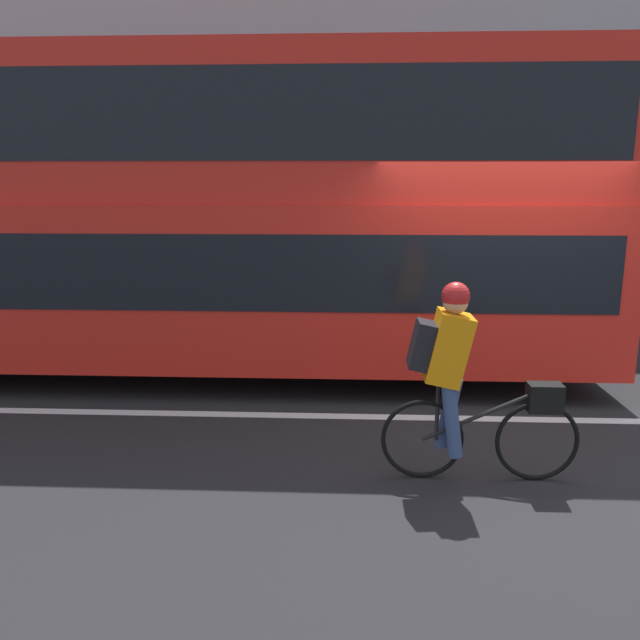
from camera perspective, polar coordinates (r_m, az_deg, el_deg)
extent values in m
plane|color=#232326|center=(6.58, 16.04, -8.51)|extent=(80.00, 80.00, 0.00)
cube|color=silver|center=(6.52, 16.17, -8.67)|extent=(50.00, 0.14, 0.01)
cube|color=#A8A399|center=(11.58, 10.19, 1.03)|extent=(60.00, 2.59, 0.12)
cube|color=#9E9EA3|center=(13.03, 10.16, 22.89)|extent=(60.00, 0.30, 9.44)
cylinder|color=black|center=(7.68, 8.47, -1.34)|extent=(0.98, 0.30, 0.98)
cube|color=red|center=(7.98, -17.22, 3.86)|extent=(11.26, 2.41, 1.79)
cube|color=black|center=(7.96, -17.31, 5.38)|extent=(10.81, 2.43, 0.79)
cube|color=red|center=(7.93, -18.02, 16.00)|extent=(11.26, 2.31, 1.59)
cube|color=black|center=(7.94, -18.05, 16.57)|extent=(10.81, 2.33, 0.89)
torus|color=black|center=(5.23, 19.23, -10.43)|extent=(0.65, 0.04, 0.65)
torus|color=black|center=(5.05, 9.33, -10.70)|extent=(0.65, 0.04, 0.65)
cylinder|color=black|center=(5.04, 14.50, -8.43)|extent=(0.90, 0.03, 0.44)
cylinder|color=black|center=(4.97, 10.67, -8.16)|extent=(0.03, 0.03, 0.48)
cube|color=black|center=(5.11, 19.84, -6.69)|extent=(0.26, 0.16, 0.22)
cube|color=orange|center=(4.83, 11.63, -2.49)|extent=(0.37, 0.32, 0.58)
cube|color=black|center=(4.80, 9.28, -2.25)|extent=(0.21, 0.26, 0.38)
cylinder|color=#384C7A|center=(5.09, 11.65, -8.31)|extent=(0.21, 0.11, 0.58)
cylinder|color=#384C7A|center=(4.92, 11.97, -9.04)|extent=(0.19, 0.11, 0.58)
sphere|color=tan|center=(4.76, 12.29, 1.65)|extent=(0.19, 0.19, 0.19)
sphere|color=red|center=(4.75, 12.31, 2.15)|extent=(0.21, 0.21, 0.21)
cylinder|color=#515156|center=(11.60, -11.30, 3.82)|extent=(0.56, 0.56, 1.00)
cylinder|color=#59595B|center=(12.24, 26.92, 6.37)|extent=(0.07, 0.07, 2.36)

